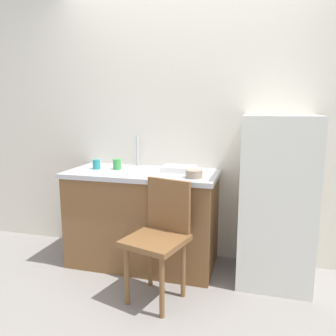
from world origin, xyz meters
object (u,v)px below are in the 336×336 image
(cup_teal, at_px, (97,164))
(cup_green, at_px, (117,164))
(refrigerator, at_px, (276,200))
(chair, at_px, (160,234))
(dish_tray, at_px, (179,169))
(terracotta_bowl, at_px, (194,174))

(cup_teal, bearing_deg, cup_green, 11.00)
(refrigerator, bearing_deg, chair, -148.48)
(refrigerator, xyz_separation_m, cup_green, (-1.39, 0.02, 0.23))
(refrigerator, height_order, dish_tray, refrigerator)
(chair, relative_size, cup_teal, 10.23)
(dish_tray, bearing_deg, terracotta_bowl, -50.79)
(refrigerator, distance_m, terracotta_bowl, 0.70)
(chair, relative_size, terracotta_bowl, 6.56)
(dish_tray, height_order, cup_teal, cup_teal)
(chair, xyz_separation_m, cup_green, (-0.57, 0.53, 0.41))
(refrigerator, bearing_deg, cup_teal, -179.47)
(dish_tray, height_order, cup_green, cup_green)
(terracotta_bowl, height_order, cup_green, cup_green)
(refrigerator, height_order, cup_green, refrigerator)
(cup_green, bearing_deg, refrigerator, -0.91)
(refrigerator, xyz_separation_m, terracotta_bowl, (-0.65, -0.16, 0.21))
(refrigerator, height_order, cup_teal, refrigerator)
(terracotta_bowl, xyz_separation_m, cup_green, (-0.75, 0.18, 0.02))
(refrigerator, distance_m, chair, 0.99)
(cup_teal, bearing_deg, dish_tray, 5.45)
(refrigerator, distance_m, cup_green, 1.41)
(chair, xyz_separation_m, cup_teal, (-0.75, 0.49, 0.41))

